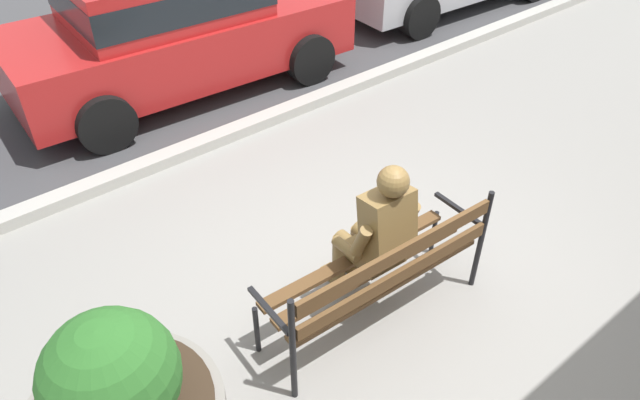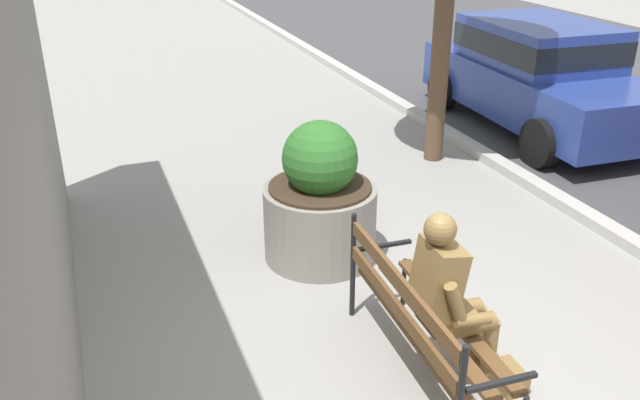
{
  "view_description": "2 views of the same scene",
  "coord_description": "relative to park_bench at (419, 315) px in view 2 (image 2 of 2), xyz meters",
  "views": [
    {
      "loc": [
        -2.46,
        -2.1,
        3.55
      ],
      "look_at": [
        -0.24,
        0.65,
        0.75
      ],
      "focal_mm": 33.05,
      "sensor_mm": 36.0,
      "label": 1
    },
    {
      "loc": [
        3.16,
        -2.1,
        3.27
      ],
      "look_at": [
        -2.17,
        -0.07,
        0.6
      ],
      "focal_mm": 37.33,
      "sensor_mm": 36.0,
      "label": 2
    }
  ],
  "objects": [
    {
      "name": "ground_plane",
      "position": [
        0.24,
        0.06,
        -0.54
      ],
      "size": [
        80.0,
        80.0,
        0.0
      ],
      "primitive_type": "plane",
      "color": "gray"
    },
    {
      "name": "concrete_planter",
      "position": [
        -1.93,
        -0.01,
        0.02
      ],
      "size": [
        1.08,
        1.08,
        1.38
      ],
      "color": "gray",
      "rests_on": "ground"
    },
    {
      "name": "park_bench",
      "position": [
        0.0,
        0.0,
        0.0
      ],
      "size": [
        1.82,
        0.61,
        0.95
      ],
      "color": "brown",
      "rests_on": "ground"
    },
    {
      "name": "bronze_statue_seated",
      "position": [
        0.12,
        0.21,
        0.12
      ],
      "size": [
        0.66,
        0.76,
        1.37
      ],
      "color": "olive",
      "rests_on": "ground"
    },
    {
      "name": "parked_car_blue",
      "position": [
        -4.44,
        4.37,
        0.3
      ],
      "size": [
        4.17,
        2.07,
        1.56
      ],
      "color": "navy",
      "rests_on": "ground"
    }
  ]
}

